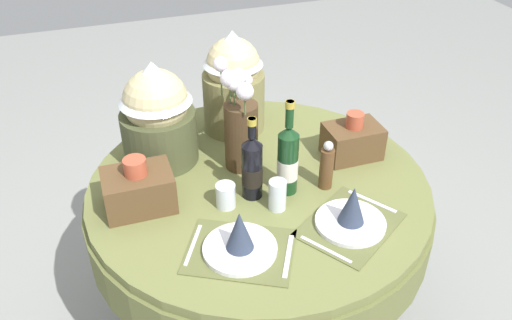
# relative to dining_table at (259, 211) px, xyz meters

# --- Properties ---
(ground) EXTENTS (8.00, 8.00, 0.00)m
(ground) POSITION_rel_dining_table_xyz_m (0.00, 0.00, -0.62)
(ground) COLOR gray
(dining_table) EXTENTS (1.31, 1.31, 0.76)m
(dining_table) POSITION_rel_dining_table_xyz_m (0.00, 0.00, 0.00)
(dining_table) COLOR olive
(dining_table) RESTS_ON ground
(place_setting_left) EXTENTS (0.42, 0.39, 0.16)m
(place_setting_left) POSITION_rel_dining_table_xyz_m (-0.18, -0.33, 0.19)
(place_setting_left) COLOR brown
(place_setting_left) RESTS_ON dining_table
(place_setting_right) EXTENTS (0.43, 0.40, 0.16)m
(place_setting_right) POSITION_rel_dining_table_xyz_m (0.21, -0.33, 0.19)
(place_setting_right) COLOR brown
(place_setting_right) RESTS_ON dining_table
(flower_vase) EXTENTS (0.15, 0.22, 0.43)m
(flower_vase) POSITION_rel_dining_table_xyz_m (-0.03, 0.13, 0.33)
(flower_vase) COLOR #47331E
(flower_vase) RESTS_ON dining_table
(wine_bottle_left) EXTENTS (0.08, 0.08, 0.32)m
(wine_bottle_left) POSITION_rel_dining_table_xyz_m (-0.05, -0.07, 0.26)
(wine_bottle_left) COLOR black
(wine_bottle_left) RESTS_ON dining_table
(wine_bottle_centre) EXTENTS (0.08, 0.08, 0.37)m
(wine_bottle_centre) POSITION_rel_dining_table_xyz_m (0.08, -0.08, 0.28)
(wine_bottle_centre) COLOR #143819
(wine_bottle_centre) RESTS_ON dining_table
(tumbler_near_right) EXTENTS (0.07, 0.07, 0.09)m
(tumbler_near_right) POSITION_rel_dining_table_xyz_m (-0.16, -0.09, 0.19)
(tumbler_near_right) COLOR silver
(tumbler_near_right) RESTS_ON dining_table
(tumbler_mid) EXTENTS (0.06, 0.06, 0.11)m
(tumbler_mid) POSITION_rel_dining_table_xyz_m (0.01, -0.16, 0.20)
(tumbler_mid) COLOR silver
(tumbler_mid) RESTS_ON dining_table
(pepper_mill) EXTENTS (0.05, 0.05, 0.20)m
(pepper_mill) POSITION_rel_dining_table_xyz_m (0.23, -0.10, 0.23)
(pepper_mill) COLOR brown
(pepper_mill) RESTS_ON dining_table
(gift_tub_back_left) EXTENTS (0.29, 0.29, 0.42)m
(gift_tub_back_left) POSITION_rel_dining_table_xyz_m (-0.32, 0.27, 0.36)
(gift_tub_back_left) COLOR #474C2D
(gift_tub_back_left) RESTS_ON dining_table
(gift_tub_back_centre) EXTENTS (0.26, 0.26, 0.44)m
(gift_tub_back_centre) POSITION_rel_dining_table_xyz_m (0.03, 0.41, 0.38)
(gift_tub_back_centre) COLOR olive
(gift_tub_back_centre) RESTS_ON dining_table
(woven_basket_side_left) EXTENTS (0.24, 0.17, 0.20)m
(woven_basket_side_left) POSITION_rel_dining_table_xyz_m (-0.44, -0.00, 0.22)
(woven_basket_side_left) COLOR brown
(woven_basket_side_left) RESTS_ON dining_table
(woven_basket_side_right) EXTENTS (0.22, 0.15, 0.19)m
(woven_basket_side_right) POSITION_rel_dining_table_xyz_m (0.41, 0.05, 0.21)
(woven_basket_side_right) COLOR brown
(woven_basket_side_right) RESTS_ON dining_table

